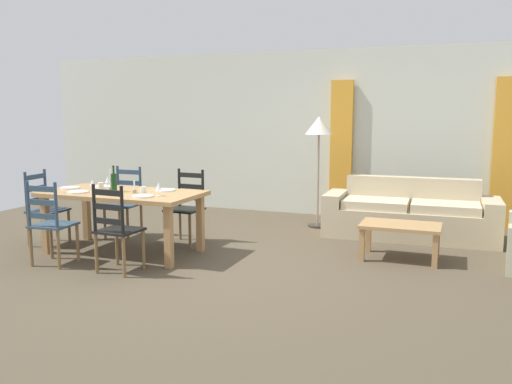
{
  "coord_description": "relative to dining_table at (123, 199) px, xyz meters",
  "views": [
    {
      "loc": [
        2.6,
        -5.37,
        1.71
      ],
      "look_at": [
        0.31,
        0.57,
        0.75
      ],
      "focal_mm": 37.62,
      "sensor_mm": 36.0,
      "label": 1
    }
  ],
  "objects": [
    {
      "name": "curtain_panel_right",
      "position": [
        4.38,
        3.15,
        0.44
      ],
      "size": [
        0.35,
        0.08,
        2.2
      ],
      "primitive_type": "cube",
      "color": "gold",
      "rests_on": "ground_plane"
    },
    {
      "name": "dinner_plate_near_right",
      "position": [
        0.45,
        -0.25,
        0.1
      ],
      "size": [
        0.24,
        0.24,
        0.02
      ],
      "primitive_type": "cylinder",
      "color": "white",
      "rests_on": "dining_table"
    },
    {
      "name": "wine_bottle",
      "position": [
        -0.09,
        -0.03,
        0.2
      ],
      "size": [
        0.07,
        0.07,
        0.32
      ],
      "color": "#143819",
      "rests_on": "dining_table"
    },
    {
      "name": "fork_head_west",
      "position": [
        -0.93,
        -0.0,
        0.09
      ],
      "size": [
        0.03,
        0.17,
        0.01
      ],
      "primitive_type": "cube",
      "rotation": [
        0.0,
        0.0,
        -0.06
      ],
      "color": "silver",
      "rests_on": "dining_table"
    },
    {
      "name": "wine_glass_near_right",
      "position": [
        0.59,
        -0.13,
        0.2
      ],
      "size": [
        0.06,
        0.06,
        0.16
      ],
      "color": "white",
      "rests_on": "dining_table"
    },
    {
      "name": "wine_glass_near_left",
      "position": [
        -0.31,
        -0.15,
        0.2
      ],
      "size": [
        0.06,
        0.06,
        0.16
      ],
      "color": "white",
      "rests_on": "dining_table"
    },
    {
      "name": "ground_plane",
      "position": [
        1.2,
        -0.01,
        -0.67
      ],
      "size": [
        9.6,
        9.6,
        0.02
      ],
      "primitive_type": "cube",
      "color": "#4C4231"
    },
    {
      "name": "dinner_plate_far_left",
      "position": [
        -0.45,
        0.25,
        0.1
      ],
      "size": [
        0.24,
        0.24,
        0.02
      ],
      "primitive_type": "cylinder",
      "color": "white",
      "rests_on": "dining_table"
    },
    {
      "name": "fork_near_right",
      "position": [
        0.3,
        -0.25,
        0.09
      ],
      "size": [
        0.03,
        0.17,
        0.01
      ],
      "primitive_type": "cube",
      "rotation": [
        0.0,
        0.0,
        -0.06
      ],
      "color": "silver",
      "rests_on": "dining_table"
    },
    {
      "name": "candle_short",
      "position": [
        0.2,
        -0.04,
        0.13
      ],
      "size": [
        0.05,
        0.05,
        0.15
      ],
      "color": "#998C66",
      "rests_on": "dining_table"
    },
    {
      "name": "dining_chair_near_left",
      "position": [
        -0.43,
        -0.75,
        -0.19
      ],
      "size": [
        0.45,
        0.43,
        0.96
      ],
      "color": "#2F4658",
      "rests_on": "ground_plane"
    },
    {
      "name": "curtain_panel_left",
      "position": [
        1.98,
        3.15,
        0.44
      ],
      "size": [
        0.35,
        0.08,
        2.2
      ],
      "primitive_type": "cube",
      "color": "gold",
      "rests_on": "ground_plane"
    },
    {
      "name": "dining_chair_far_left",
      "position": [
        -0.49,
        0.74,
        -0.19
      ],
      "size": [
        0.43,
        0.41,
        0.96
      ],
      "color": "#2E455D",
      "rests_on": "ground_plane"
    },
    {
      "name": "couch",
      "position": [
        3.18,
        2.1,
        -0.37
      ],
      "size": [
        2.3,
        0.87,
        0.8
      ],
      "color": "#BDAD8A",
      "rests_on": "ground_plane"
    },
    {
      "name": "wine_glass_far_left",
      "position": [
        -0.3,
        0.12,
        0.2
      ],
      "size": [
        0.06,
        0.06,
        0.16
      ],
      "color": "white",
      "rests_on": "dining_table"
    },
    {
      "name": "candle_tall",
      "position": [
        -0.18,
        0.02,
        0.16
      ],
      "size": [
        0.05,
        0.05,
        0.26
      ],
      "color": "#998C66",
      "rests_on": "dining_table"
    },
    {
      "name": "coffee_cup_secondary",
      "position": [
        -0.35,
        0.05,
        0.13
      ],
      "size": [
        0.07,
        0.07,
        0.09
      ],
      "primitive_type": "cylinder",
      "color": "beige",
      "rests_on": "dining_table"
    },
    {
      "name": "dinner_plate_head_west",
      "position": [
        -0.78,
        -0.0,
        0.1
      ],
      "size": [
        0.24,
        0.24,
        0.02
      ],
      "primitive_type": "cylinder",
      "color": "white",
      "rests_on": "dining_table"
    },
    {
      "name": "coffee_cup_primary",
      "position": [
        0.35,
        -0.08,
        0.13
      ],
      "size": [
        0.07,
        0.07,
        0.09
      ],
      "primitive_type": "cylinder",
      "color": "beige",
      "rests_on": "dining_table"
    },
    {
      "name": "fork_near_left",
      "position": [
        -0.6,
        -0.25,
        0.09
      ],
      "size": [
        0.02,
        0.17,
        0.01
      ],
      "primitive_type": "cube",
      "rotation": [
        0.0,
        0.0,
        0.03
      ],
      "color": "silver",
      "rests_on": "dining_table"
    },
    {
      "name": "coffee_table",
      "position": [
        3.18,
        0.89,
        -0.31
      ],
      "size": [
        0.9,
        0.56,
        0.42
      ],
      "color": "#AB804E",
      "rests_on": "ground_plane"
    },
    {
      "name": "fork_far_left",
      "position": [
        -0.6,
        0.25,
        0.09
      ],
      "size": [
        0.02,
        0.17,
        0.01
      ],
      "primitive_type": "cube",
      "rotation": [
        0.0,
        0.0,
        0.05
      ],
      "color": "silver",
      "rests_on": "dining_table"
    },
    {
      "name": "dining_table",
      "position": [
        0.0,
        0.0,
        0.0
      ],
      "size": [
        1.9,
        0.96,
        0.75
      ],
      "color": "#AB804E",
      "rests_on": "ground_plane"
    },
    {
      "name": "standing_lamp",
      "position": [
        1.83,
        2.29,
        0.75
      ],
      "size": [
        0.4,
        0.4,
        1.64
      ],
      "color": "#332D28",
      "rests_on": "ground_plane"
    },
    {
      "name": "dining_chair_near_right",
      "position": [
        0.42,
        -0.73,
        -0.19
      ],
      "size": [
        0.44,
        0.42,
        0.96
      ],
      "color": "black",
      "rests_on": "ground_plane"
    },
    {
      "name": "dinner_plate_near_left",
      "position": [
        -0.45,
        -0.25,
        0.1
      ],
      "size": [
        0.24,
        0.24,
        0.02
      ],
      "primitive_type": "cylinder",
      "color": "white",
      "rests_on": "dining_table"
    },
    {
      "name": "dinner_plate_far_right",
      "position": [
        0.45,
        0.25,
        0.1
      ],
      "size": [
        0.24,
        0.24,
        0.02
      ],
      "primitive_type": "cylinder",
      "color": "white",
      "rests_on": "dining_table"
    },
    {
      "name": "dining_chair_head_west",
      "position": [
        -1.18,
        -0.03,
        -0.19
      ],
      "size": [
        0.42,
        0.44,
        0.96
      ],
      "color": "#2A3D54",
      "rests_on": "ground_plane"
    },
    {
      "name": "wall_far",
      "position": [
        1.2,
        3.29,
        0.69
      ],
      "size": [
        9.6,
        0.16,
        2.7
      ],
      "primitive_type": "cube",
      "color": "beige",
      "rests_on": "ground_plane"
    },
    {
      "name": "dining_chair_far_right",
      "position": [
        0.48,
        0.72,
        -0.19
      ],
      "size": [
        0.44,
        0.42,
        0.96
      ],
      "color": "black",
      "rests_on": "ground_plane"
    },
    {
      "name": "fork_far_right",
      "position": [
        0.3,
        0.25,
        0.09
      ],
      "size": [
        0.02,
        0.17,
        0.01
      ],
      "primitive_type": "cube",
      "rotation": [
        0.0,
        0.0,
        -0.01
      ],
      "color": "silver",
      "rests_on": "dining_table"
    }
  ]
}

